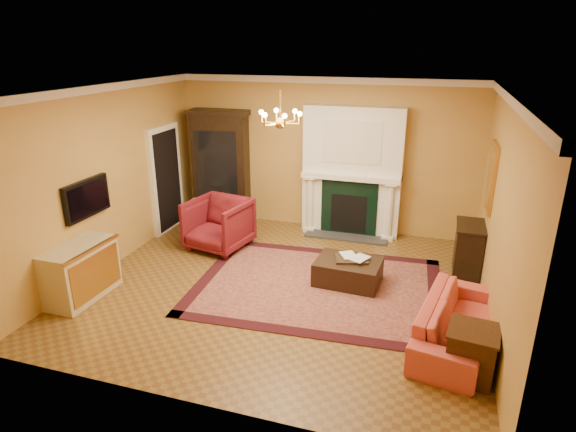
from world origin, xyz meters
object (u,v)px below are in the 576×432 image
at_px(china_cabinet, 222,169).
at_px(end_table, 471,354).
at_px(pedestal_table, 202,214).
at_px(commode, 81,272).
at_px(leather_ottoman, 348,271).
at_px(console_table, 468,250).
at_px(wingback_armchair, 218,222).
at_px(coral_sofa, 456,315).

height_order(china_cabinet, end_table, china_cabinet).
bearing_deg(end_table, china_cabinet, 141.11).
height_order(pedestal_table, commode, commode).
distance_m(commode, leather_ottoman, 4.05).
bearing_deg(end_table, leather_ottoman, 133.74).
distance_m(end_table, console_table, 2.79).
xyz_separation_m(wingback_armchair, pedestal_table, (-0.62, 0.54, -0.10)).
height_order(china_cabinet, coral_sofa, china_cabinet).
xyz_separation_m(china_cabinet, leather_ottoman, (3.09, -2.08, -0.91)).
height_order(wingback_armchair, commode, wingback_armchair).
bearing_deg(wingback_armchair, china_cabinet, 122.37).
bearing_deg(coral_sofa, china_cabinet, 65.54).
distance_m(pedestal_table, commode, 2.87).
xyz_separation_m(commode, console_table, (5.51, 2.57, -0.01)).
distance_m(pedestal_table, coral_sofa, 5.31).
relative_size(end_table, console_table, 0.72).
distance_m(wingback_armchair, pedestal_table, 0.83).
bearing_deg(coral_sofa, commode, 105.04).
bearing_deg(console_table, commode, -154.21).
bearing_deg(commode, leather_ottoman, 24.68).
bearing_deg(wingback_armchair, coral_sofa, -12.97).
xyz_separation_m(wingback_armchair, commode, (-1.17, -2.27, -0.10)).
height_order(china_cabinet, console_table, china_cabinet).
xyz_separation_m(china_cabinet, console_table, (4.89, -1.11, -0.71)).
bearing_deg(china_cabinet, wingback_armchair, -75.85).
height_order(console_table, leather_ottoman, console_table).
relative_size(pedestal_table, end_table, 1.20).
bearing_deg(pedestal_table, china_cabinet, 85.42).
bearing_deg(wingback_armchair, console_table, 14.94).
xyz_separation_m(china_cabinet, coral_sofa, (4.68, -3.25, -0.73)).
xyz_separation_m(coral_sofa, end_table, (0.15, -0.65, -0.09)).
xyz_separation_m(end_table, console_table, (0.06, 2.78, 0.11)).
height_order(coral_sofa, console_table, console_table).
height_order(pedestal_table, console_table, console_table).
relative_size(commode, console_table, 1.37).
bearing_deg(end_table, wingback_armchair, 149.87).
distance_m(wingback_armchair, commode, 2.56).
distance_m(pedestal_table, end_table, 5.77).
height_order(coral_sofa, end_table, coral_sofa).
height_order(wingback_armchair, end_table, wingback_armchair).
bearing_deg(wingback_armchair, leather_ottoman, -3.65).
relative_size(commode, coral_sofa, 0.57).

